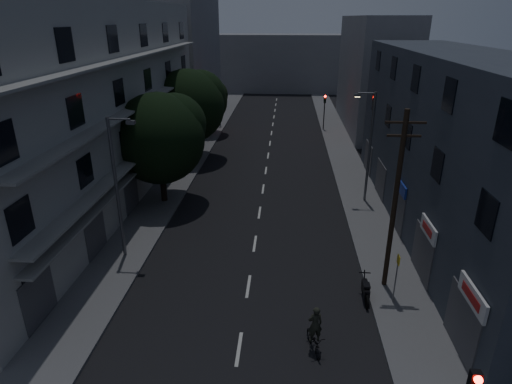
# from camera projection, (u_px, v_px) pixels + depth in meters

# --- Properties ---
(ground) EXTENTS (160.00, 160.00, 0.00)m
(ground) POSITION_uv_depth(u_px,v_px,m) (266.00, 169.00, 39.07)
(ground) COLOR black
(ground) RESTS_ON ground
(sidewalk_left) EXTENTS (3.00, 90.00, 0.15)m
(sidewalk_left) POSITION_uv_depth(u_px,v_px,m) (185.00, 166.00, 39.54)
(sidewalk_left) COLOR #565659
(sidewalk_left) RESTS_ON ground
(sidewalk_right) EXTENTS (3.00, 90.00, 0.15)m
(sidewalk_right) POSITION_uv_depth(u_px,v_px,m) (349.00, 170.00, 38.54)
(sidewalk_right) COLOR #565659
(sidewalk_right) RESTS_ON ground
(lane_markings) EXTENTS (0.15, 60.50, 0.01)m
(lane_markings) POSITION_uv_depth(u_px,v_px,m) (269.00, 149.00, 44.83)
(lane_markings) COLOR beige
(lane_markings) RESTS_ON ground
(building_left) EXTENTS (7.00, 36.00, 14.00)m
(building_left) POSITION_uv_depth(u_px,v_px,m) (96.00, 105.00, 30.75)
(building_left) COLOR #9E9E99
(building_left) RESTS_ON ground
(building_right) EXTENTS (6.19, 28.00, 11.00)m
(building_right) POSITION_uv_depth(u_px,v_px,m) (454.00, 147.00, 26.04)
(building_right) COLOR #2E343F
(building_right) RESTS_ON ground
(building_far_left) EXTENTS (6.00, 20.00, 16.00)m
(building_far_left) POSITION_uv_depth(u_px,v_px,m) (187.00, 56.00, 58.06)
(building_far_left) COLOR slate
(building_far_left) RESTS_ON ground
(building_far_right) EXTENTS (6.00, 20.00, 13.00)m
(building_far_right) POSITION_uv_depth(u_px,v_px,m) (373.00, 74.00, 51.50)
(building_far_right) COLOR slate
(building_far_right) RESTS_ON ground
(building_far_end) EXTENTS (24.00, 8.00, 10.00)m
(building_far_end) POSITION_uv_depth(u_px,v_px,m) (278.00, 63.00, 78.71)
(building_far_end) COLOR slate
(building_far_end) RESTS_ON ground
(tree_near) EXTENTS (6.46, 6.46, 7.97)m
(tree_near) POSITION_uv_depth(u_px,v_px,m) (160.00, 135.00, 30.13)
(tree_near) COLOR black
(tree_near) RESTS_ON sidewalk_left
(tree_mid) EXTENTS (6.82, 6.82, 8.39)m
(tree_mid) POSITION_uv_depth(u_px,v_px,m) (189.00, 103.00, 39.81)
(tree_mid) COLOR black
(tree_mid) RESTS_ON sidewalk_left
(tree_far) EXTENTS (5.09, 5.09, 6.29)m
(tree_far) POSITION_uv_depth(u_px,v_px,m) (206.00, 100.00, 48.88)
(tree_far) COLOR black
(tree_far) RESTS_ON sidewalk_left
(traffic_signal_far_right) EXTENTS (0.28, 0.37, 4.10)m
(traffic_signal_far_right) POSITION_uv_depth(u_px,v_px,m) (325.00, 105.00, 51.17)
(traffic_signal_far_right) COLOR black
(traffic_signal_far_right) RESTS_ON sidewalk_right
(traffic_signal_far_left) EXTENTS (0.28, 0.37, 4.10)m
(traffic_signal_far_left) POSITION_uv_depth(u_px,v_px,m) (220.00, 102.00, 52.92)
(traffic_signal_far_left) COLOR black
(traffic_signal_far_left) RESTS_ON sidewalk_left
(street_lamp_left_near) EXTENTS (1.51, 0.25, 8.00)m
(street_lamp_left_near) POSITION_uv_depth(u_px,v_px,m) (118.00, 182.00, 22.97)
(street_lamp_left_near) COLOR #5B5C63
(street_lamp_left_near) RESTS_ON sidewalk_left
(street_lamp_right) EXTENTS (1.51, 0.25, 8.00)m
(street_lamp_right) POSITION_uv_depth(u_px,v_px,m) (369.00, 142.00, 30.33)
(street_lamp_right) COLOR #54565B
(street_lamp_right) RESTS_ON sidewalk_right
(street_lamp_left_far) EXTENTS (1.51, 0.25, 8.00)m
(street_lamp_left_far) POSITION_uv_depth(u_px,v_px,m) (197.00, 107.00, 42.14)
(street_lamp_left_far) COLOR slate
(street_lamp_left_far) RESTS_ON sidewalk_left
(utility_pole) EXTENTS (1.80, 0.24, 9.00)m
(utility_pole) POSITION_uv_depth(u_px,v_px,m) (395.00, 200.00, 20.14)
(utility_pole) COLOR black
(utility_pole) RESTS_ON sidewalk_right
(bus_stop_sign) EXTENTS (0.06, 0.35, 2.52)m
(bus_stop_sign) POSITION_uv_depth(u_px,v_px,m) (397.00, 270.00, 19.93)
(bus_stop_sign) COLOR #595B60
(bus_stop_sign) RESTS_ON sidewalk_right
(motorcycle) EXTENTS (0.57, 1.98, 1.27)m
(motorcycle) POSITION_uv_depth(u_px,v_px,m) (365.00, 291.00, 20.80)
(motorcycle) COLOR black
(motorcycle) RESTS_ON ground
(cyclist) EXTENTS (1.02, 1.77, 2.12)m
(cyclist) POSITION_uv_depth(u_px,v_px,m) (314.00, 335.00, 17.55)
(cyclist) COLOR black
(cyclist) RESTS_ON ground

